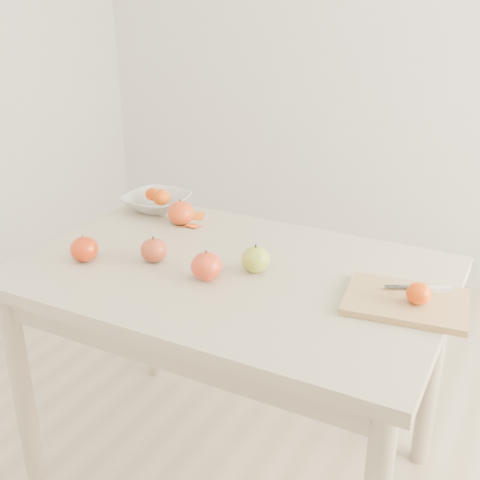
% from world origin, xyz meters
% --- Properties ---
extents(ground, '(3.50, 3.50, 0.00)m').
position_xyz_m(ground, '(0.00, 0.00, 0.00)').
color(ground, '#C6B293').
rests_on(ground, ground).
extents(table, '(1.20, 0.80, 0.75)m').
position_xyz_m(table, '(0.00, 0.00, 0.65)').
color(table, '#C3B393').
rests_on(table, ground).
extents(cutting_board, '(0.33, 0.26, 0.02)m').
position_xyz_m(cutting_board, '(0.49, 0.02, 0.76)').
color(cutting_board, tan).
rests_on(cutting_board, table).
extents(board_tangerine, '(0.06, 0.06, 0.05)m').
position_xyz_m(board_tangerine, '(0.52, 0.01, 0.80)').
color(board_tangerine, '#E03C07').
rests_on(board_tangerine, cutting_board).
extents(fruit_bowl, '(0.22, 0.22, 0.05)m').
position_xyz_m(fruit_bowl, '(-0.47, 0.31, 0.78)').
color(fruit_bowl, silver).
rests_on(fruit_bowl, table).
extents(bowl_tangerine_near, '(0.05, 0.05, 0.05)m').
position_xyz_m(bowl_tangerine_near, '(-0.50, 0.32, 0.80)').
color(bowl_tangerine_near, '#CC3E07').
rests_on(bowl_tangerine_near, fruit_bowl).
extents(bowl_tangerine_far, '(0.06, 0.06, 0.06)m').
position_xyz_m(bowl_tangerine_far, '(-0.44, 0.29, 0.81)').
color(bowl_tangerine_far, '#DD5707').
rests_on(bowl_tangerine_far, fruit_bowl).
extents(orange_peel_a, '(0.07, 0.06, 0.01)m').
position_xyz_m(orange_peel_a, '(-0.31, 0.30, 0.75)').
color(orange_peel_a, orange).
rests_on(orange_peel_a, table).
extents(orange_peel_b, '(0.05, 0.04, 0.01)m').
position_xyz_m(orange_peel_b, '(-0.26, 0.22, 0.75)').
color(orange_peel_b, '#E25710').
rests_on(orange_peel_b, table).
extents(paring_knife, '(0.16, 0.08, 0.01)m').
position_xyz_m(paring_knife, '(0.54, 0.09, 0.78)').
color(paring_knife, white).
rests_on(paring_knife, cutting_board).
extents(apple_green, '(0.08, 0.08, 0.07)m').
position_xyz_m(apple_green, '(0.07, 0.01, 0.79)').
color(apple_green, olive).
rests_on(apple_green, table).
extents(apple_red_b, '(0.08, 0.08, 0.07)m').
position_xyz_m(apple_red_b, '(-0.23, -0.06, 0.79)').
color(apple_red_b, maroon).
rests_on(apple_red_b, table).
extents(apple_red_d, '(0.08, 0.08, 0.07)m').
position_xyz_m(apple_red_d, '(-0.41, -0.15, 0.79)').
color(apple_red_d, '#9C0F05').
rests_on(apple_red_d, table).
extents(apple_red_e, '(0.09, 0.09, 0.08)m').
position_xyz_m(apple_red_e, '(-0.03, -0.09, 0.79)').
color(apple_red_e, '#9D0905').
rests_on(apple_red_e, table).
extents(apple_red_a, '(0.09, 0.09, 0.08)m').
position_xyz_m(apple_red_a, '(-0.31, 0.22, 0.79)').
color(apple_red_a, '#A81108').
rests_on(apple_red_a, table).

